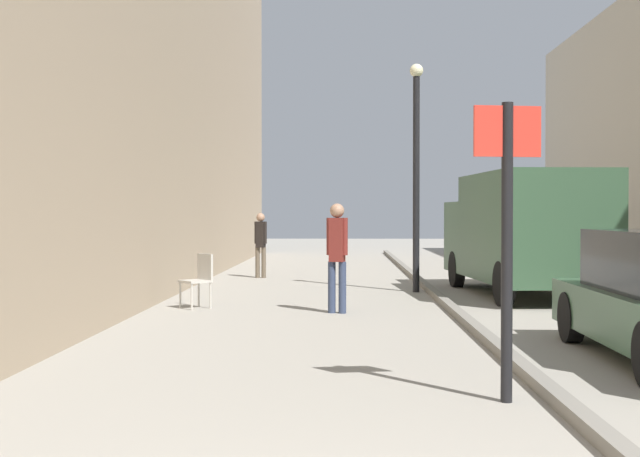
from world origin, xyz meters
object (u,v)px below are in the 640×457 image
object	(u,v)px
lamp_post	(416,162)
delivery_van	(523,231)
street_sign_post	(507,224)
pedestrian_main_foreground	(261,240)
cafe_chair_near_window	(200,277)
pedestrian_mid_block	(337,250)

from	to	relation	value
lamp_post	delivery_van	bearing A→B (deg)	-17.96
street_sign_post	pedestrian_main_foreground	bearing A→B (deg)	-85.30
cafe_chair_near_window	pedestrian_mid_block	bearing A→B (deg)	-148.01
pedestrian_main_foreground	cafe_chair_near_window	distance (m)	6.88
street_sign_post	lamp_post	bearing A→B (deg)	-100.04
street_sign_post	cafe_chair_near_window	world-z (taller)	street_sign_post
pedestrian_main_foreground	delivery_van	xyz separation A→B (m)	(5.71, -4.47, 0.34)
pedestrian_mid_block	delivery_van	xyz separation A→B (m)	(3.72, 3.07, 0.26)
pedestrian_mid_block	pedestrian_main_foreground	bearing A→B (deg)	119.64
lamp_post	cafe_chair_near_window	world-z (taller)	lamp_post
pedestrian_mid_block	street_sign_post	distance (m)	6.65
pedestrian_mid_block	delivery_van	distance (m)	4.83
pedestrian_mid_block	delivery_van	bearing A→B (deg)	54.45
pedestrian_main_foreground	delivery_van	size ratio (longest dim) A/B	0.29
pedestrian_main_foreground	pedestrian_mid_block	xyz separation A→B (m)	(1.99, -7.54, 0.09)
lamp_post	pedestrian_main_foreground	bearing A→B (deg)	133.69
pedestrian_main_foreground	street_sign_post	size ratio (longest dim) A/B	0.64
pedestrian_main_foreground	street_sign_post	xyz separation A→B (m)	(3.49, -14.00, 0.59)
delivery_van	street_sign_post	world-z (taller)	street_sign_post
pedestrian_main_foreground	lamp_post	bearing A→B (deg)	-32.11
street_sign_post	cafe_chair_near_window	xyz separation A→B (m)	(-3.89, 7.15, -1.00)
pedestrian_main_foreground	cafe_chair_near_window	world-z (taller)	pedestrian_main_foreground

